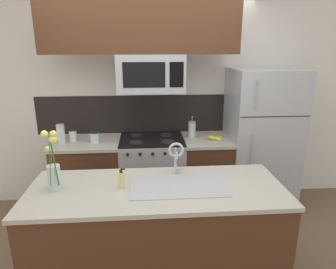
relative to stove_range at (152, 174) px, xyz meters
The scene contains 19 objects.
ground_plane 1.01m from the stove_range, 90.00° to the right, with size 10.00×10.00×0.00m, color brown.
rear_partition 0.97m from the stove_range, 51.72° to the left, with size 5.20×0.10×2.60m, color silver.
splash_band 0.76m from the stove_range, 90.00° to the left, with size 2.85×0.01×0.48m, color black.
back_counter_left 0.76m from the stove_range, behind, with size 0.79×0.65×0.91m.
back_counter_right 0.66m from the stove_range, ahead, with size 0.59×0.65×0.91m.
stove_range is the anchor object (origin of this frame).
microwave 1.23m from the stove_range, 89.84° to the right, with size 0.74×0.40×0.41m.
upper_cabinet_band 1.74m from the stove_range, 153.77° to the right, with size 2.09×0.34×0.60m, color #4C2B19.
refrigerator 1.40m from the stove_range, ahead, with size 0.81×0.74×1.73m.
storage_jar_tall 1.18m from the stove_range, behind, with size 0.09×0.09×0.22m.
storage_jar_medium 1.06m from the stove_range, behind, with size 0.09×0.09×0.14m.
storage_jar_short 0.84m from the stove_range, behind, with size 0.11×0.11×0.12m.
banana_bunch 0.90m from the stove_range, ahead, with size 0.19×0.15×0.08m.
french_press 0.74m from the stove_range, ahead, with size 0.09×0.09×0.27m.
island_counter 1.25m from the stove_range, 89.66° to the right, with size 2.04×0.80×0.91m.
kitchen_sink 1.32m from the stove_range, 81.76° to the right, with size 0.76×0.42×0.16m.
sink_faucet 1.24m from the stove_range, 80.09° to the right, with size 0.14×0.14×0.31m.
dish_soap_bottle 1.37m from the stove_range, 102.36° to the right, with size 0.06×0.05×0.16m.
flower_vase 1.58m from the stove_range, 122.42° to the right, with size 0.14×0.18×0.50m.
Camera 1 is at (-0.07, -2.51, 2.00)m, focal length 32.00 mm.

